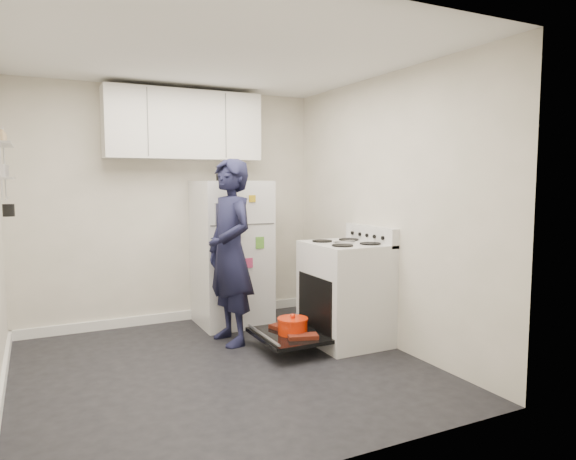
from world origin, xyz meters
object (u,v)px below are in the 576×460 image
open_oven_door (290,331)px  person (230,252)px  refrigerator (231,252)px  electric_range (344,294)px

open_oven_door → person: size_ratio=0.40×
open_oven_door → person: 0.92m
refrigerator → person: size_ratio=0.92×
refrigerator → person: 0.68m
refrigerator → electric_range: bearing=-56.6°
open_oven_door → refrigerator: bearing=97.7°
electric_range → person: person is taller
person → open_oven_door: bearing=32.5°
person → electric_range: bearing=57.3°
open_oven_door → refrigerator: refrigerator is taller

